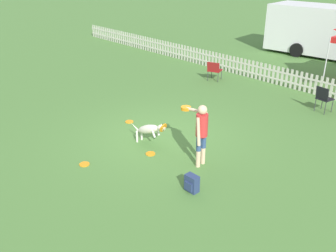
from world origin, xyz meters
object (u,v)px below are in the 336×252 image
Objects in this scene: handler_person at (200,128)px; folding_chair_blue_left at (214,69)px; leaping_dog at (149,129)px; frisbee_midfield at (84,164)px; frisbee_near_handler at (129,122)px; frisbee_near_dog at (150,154)px; equipment_trailer at (321,29)px; backpack_on_grass at (192,183)px; folding_chair_green_right at (324,97)px.

folding_chair_blue_left is (-4.15, 5.37, -0.50)m from handler_person.
leaping_dog is at bearing 90.44° from handler_person.
folding_chair_blue_left reaches higher than frisbee_midfield.
leaping_dog is at bearing -18.27° from frisbee_near_handler.
equipment_trailer reaches higher than frisbee_near_dog.
backpack_on_grass is at bearing 106.12° from folding_chair_blue_left.
handler_person is 1.78× the size of folding_chair_green_right.
folding_chair_green_right is at bearing -67.41° from equipment_trailer.
leaping_dog is 0.21× the size of equipment_trailer.
frisbee_near_dog is 0.04× the size of equipment_trailer.
equipment_trailer reaches higher than frisbee_midfield.
frisbee_midfield is at bearing -61.29° from frisbee_near_handler.
folding_chair_blue_left is (-2.56, 5.58, 0.01)m from leaping_dog.
handler_person reaches higher than backpack_on_grass.
folding_chair_green_right is (-0.24, 6.29, 0.33)m from backpack_on_grass.
leaping_dog is 6.14m from folding_chair_blue_left.
leaping_dog is 5.05× the size of frisbee_near_dog.
handler_person is 0.26× the size of equipment_trailer.
folding_chair_green_right is at bearing 72.71° from frisbee_midfield.
folding_chair_green_right is (2.30, 7.39, 0.51)m from frisbee_midfield.
handler_person is at bearing 124.77° from backpack_on_grass.
equipment_trailer reaches higher than handler_person.
folding_chair_blue_left is (-4.82, 6.33, 0.28)m from backpack_on_grass.
backpack_on_grass is at bearing -152.60° from handler_person.
frisbee_midfield is 7.78m from folding_chair_blue_left.
handler_person is 2.94m from frisbee_midfield.
folding_chair_blue_left is at bearing -101.23° from equipment_trailer.
handler_person reaches higher than folding_chair_blue_left.
handler_person is at bearing 94.31° from folding_chair_green_right.
folding_chair_blue_left reaches higher than leaping_dog.
leaping_dog is 0.69m from frisbee_near_dog.
frisbee_near_handler is (-1.57, 0.52, -0.44)m from leaping_dog.
frisbee_near_handler is at bearing -115.64° from leaping_dog.
frisbee_near_handler is 0.31× the size of folding_chair_blue_left.
equipment_trailer reaches higher than backpack_on_grass.
frisbee_near_dog is 1.66m from frisbee_midfield.
frisbee_midfield is 0.65× the size of backpack_on_grass.
handler_person is 1.24× the size of leaping_dog.
folding_chair_blue_left is at bearing 116.71° from frisbee_near_dog.
frisbee_near_dog is (0.41, -0.33, -0.44)m from leaping_dog.
frisbee_midfield is at bearing 81.63° from folding_chair_green_right.
frisbee_near_handler is at bearing 118.71° from frisbee_midfield.
folding_chair_green_right reaches higher than frisbee_near_dog.
handler_person is 1.96× the size of folding_chair_blue_left.
backpack_on_grass reaches higher than frisbee_near_handler.
frisbee_near_handler is 4.04m from backpack_on_grass.
frisbee_near_handler is at bearing 156.89° from frisbee_near_dog.
handler_person is 3.32m from frisbee_near_handler.
frisbee_midfield is at bearing -16.04° from leaping_dog.
frisbee_midfield is 7.75m from folding_chair_green_right.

